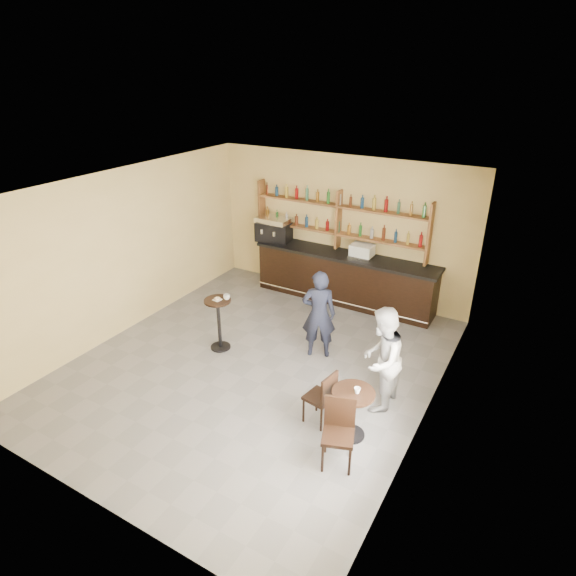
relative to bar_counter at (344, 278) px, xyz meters
The scene contains 23 objects.
floor 3.21m from the bar_counter, 95.53° to the right, with size 7.00×7.00×0.00m, color slate.
ceiling 4.12m from the bar_counter, 95.53° to the right, with size 7.00×7.00×0.00m, color white.
wall_back 1.14m from the bar_counter, 131.05° to the left, with size 7.00×7.00×0.00m, color #D8BE7B.
wall_front 6.74m from the bar_counter, 92.62° to the right, with size 7.00×7.00×0.00m, color #D8BE7B.
wall_left 4.68m from the bar_counter, 136.37° to the right, with size 7.00×7.00×0.00m, color #D8BE7B.
wall_right 4.27m from the bar_counter, 49.45° to the right, with size 7.00×7.00×0.00m, color #D8BE7B.
window_pane 5.24m from the bar_counter, 58.27° to the right, with size 2.00×2.00×0.00m, color white.
window_frame 5.24m from the bar_counter, 58.33° to the right, with size 0.04×1.70×2.10m, color black, non-canonical shape.
shelf_unit 1.30m from the bar_counter, 144.17° to the left, with size 4.00×0.26×1.40m, color brown, non-canonical shape.
liquor_bottles 1.47m from the bar_counter, 144.17° to the left, with size 3.68×0.10×1.00m, color #8C5919, non-canonical shape.
bar_counter is the anchor object (origin of this frame).
espresso_machine 2.02m from the bar_counter, behind, with size 0.78×0.50×0.56m, color black, non-canonical shape.
pastry_case 0.80m from the bar_counter, ahead, with size 0.49×0.39×0.29m, color silver, non-canonical shape.
pedestal_table 3.24m from the bar_counter, 111.98° to the right, with size 0.50×0.50×1.02m, color black, non-canonical shape.
napkin 3.28m from the bar_counter, 111.98° to the right, with size 0.14×0.14×0.00m, color white.
donut 3.28m from the bar_counter, 111.75° to the right, with size 0.13×0.13×0.04m, color #C98C49.
cup_pedestal 3.14m from the bar_counter, 110.27° to the right, with size 0.12×0.12×0.10m, color white.
man_main 2.35m from the bar_counter, 77.78° to the right, with size 0.61×0.40×1.68m, color black.
cafe_table 4.40m from the bar_counter, 64.60° to the right, with size 0.61×0.61×0.78m, color black, non-canonical shape.
cup_cafe 4.42m from the bar_counter, 64.01° to the right, with size 0.09×0.09×0.08m, color white.
chair_west 4.14m from the bar_counter, 71.19° to the right, with size 0.39×0.39×0.90m, color black, non-canonical shape.
chair_south 4.96m from the bar_counter, 67.05° to the right, with size 0.42×0.42×0.97m, color black, non-canonical shape.
patron_second 3.71m from the bar_counter, 57.74° to the right, with size 0.83×0.65×1.71m, color #9E9EA3.
Camera 1 is at (4.11, -6.00, 4.95)m, focal length 30.00 mm.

